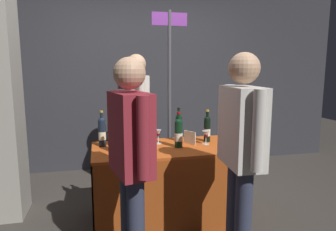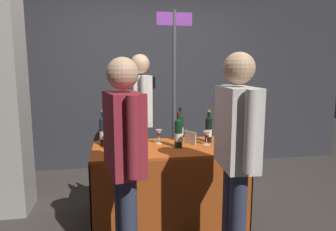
{
  "view_description": "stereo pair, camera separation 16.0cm",
  "coord_description": "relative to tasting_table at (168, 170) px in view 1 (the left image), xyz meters",
  "views": [
    {
      "loc": [
        -0.63,
        -2.69,
        1.47
      ],
      "look_at": [
        0.0,
        0.0,
        1.04
      ],
      "focal_mm": 31.98,
      "sensor_mm": 36.0,
      "label": 1
    },
    {
      "loc": [
        -0.47,
        -2.72,
        1.47
      ],
      "look_at": [
        0.0,
        0.0,
        1.04
      ],
      "focal_mm": 31.98,
      "sensor_mm": 36.0,
      "label": 2
    }
  ],
  "objects": [
    {
      "name": "wine_glass_mid",
      "position": [
        -0.07,
        0.13,
        0.33
      ],
      "size": [
        0.07,
        0.07,
        0.14
      ],
      "color": "silver",
      "rests_on": "tasting_table"
    },
    {
      "name": "display_bottle_6",
      "position": [
        -0.23,
        0.23,
        0.36
      ],
      "size": [
        0.08,
        0.08,
        0.31
      ],
      "color": "black",
      "rests_on": "tasting_table"
    },
    {
      "name": "display_bottle_0",
      "position": [
        0.16,
        0.21,
        0.37
      ],
      "size": [
        0.07,
        0.07,
        0.34
      ],
      "color": "black",
      "rests_on": "tasting_table"
    },
    {
      "name": "display_bottle_4",
      "position": [
        -0.49,
        -0.09,
        0.37
      ],
      "size": [
        0.08,
        0.08,
        0.33
      ],
      "color": "black",
      "rests_on": "tasting_table"
    },
    {
      "name": "vendor_presenter",
      "position": [
        -0.2,
        0.77,
        0.47
      ],
      "size": [
        0.24,
        0.58,
        1.64
      ],
      "rotation": [
        0.0,
        0.0,
        -1.5
      ],
      "color": "#4C4233",
      "rests_on": "ground_plane"
    },
    {
      "name": "wine_glass_near_vendor",
      "position": [
        0.38,
        0.01,
        0.33
      ],
      "size": [
        0.07,
        0.07,
        0.13
      ],
      "color": "silver",
      "rests_on": "tasting_table"
    },
    {
      "name": "taster_foreground_left",
      "position": [
        -0.43,
        -0.74,
        0.41
      ],
      "size": [
        0.29,
        0.56,
        1.55
      ],
      "rotation": [
        0.0,
        0.0,
        1.78
      ],
      "color": "#2D3347",
      "rests_on": "ground_plane"
    },
    {
      "name": "tasting_table",
      "position": [
        0.0,
        0.0,
        0.0
      ],
      "size": [
        1.42,
        0.71,
        0.74
      ],
      "color": "#B74C19",
      "rests_on": "ground_plane"
    },
    {
      "name": "display_bottle_2",
      "position": [
        0.43,
        0.11,
        0.37
      ],
      "size": [
        0.07,
        0.07,
        0.33
      ],
      "color": "black",
      "rests_on": "tasting_table"
    },
    {
      "name": "display_bottle_1",
      "position": [
        -0.38,
        -0.22,
        0.38
      ],
      "size": [
        0.08,
        0.08,
        0.34
      ],
      "color": "black",
      "rests_on": "tasting_table"
    },
    {
      "name": "display_bottle_7",
      "position": [
        0.09,
        -0.04,
        0.37
      ],
      "size": [
        0.08,
        0.08,
        0.34
      ],
      "color": "black",
      "rests_on": "tasting_table"
    },
    {
      "name": "display_bottle_3",
      "position": [
        -0.61,
        0.16,
        0.38
      ],
      "size": [
        0.07,
        0.07,
        0.34
      ],
      "color": "#192333",
      "rests_on": "tasting_table"
    },
    {
      "name": "wine_glass_near_taster",
      "position": [
        0.58,
        -0.18,
        0.33
      ],
      "size": [
        0.06,
        0.06,
        0.14
      ],
      "color": "silver",
      "rests_on": "tasting_table"
    },
    {
      "name": "back_partition",
      "position": [
        0.0,
        1.78,
        0.98
      ],
      "size": [
        6.31,
        0.12,
        2.98
      ],
      "primitive_type": "cube",
      "color": "#2D2D33",
      "rests_on": "ground_plane"
    },
    {
      "name": "ground_plane",
      "position": [
        0.0,
        0.0,
        -0.51
      ],
      "size": [
        12.0,
        12.0,
        0.0
      ],
      "primitive_type": "plane",
      "color": "#38332D"
    },
    {
      "name": "featured_wine_bottle",
      "position": [
        -0.34,
        -0.08,
        0.38
      ],
      "size": [
        0.08,
        0.08,
        0.35
      ],
      "color": "black",
      "rests_on": "tasting_table"
    },
    {
      "name": "booth_signpost",
      "position": [
        0.25,
        1.01,
        0.79
      ],
      "size": [
        0.44,
        0.04,
        2.18
      ],
      "color": "#47474C",
      "rests_on": "ground_plane"
    },
    {
      "name": "brochure_stand",
      "position": [
        0.23,
        0.06,
        0.29
      ],
      "size": [
        0.08,
        0.13,
        0.13
      ],
      "primitive_type": "cube",
      "rotation": [
        -0.01,
        0.0,
        5.24
      ],
      "color": "silver",
      "rests_on": "tasting_table"
    },
    {
      "name": "taster_foreground_right",
      "position": [
        0.35,
        -0.8,
        0.44
      ],
      "size": [
        0.24,
        0.59,
        1.58
      ],
      "rotation": [
        0.0,
        0.0,
        1.5
      ],
      "color": "#2D3347",
      "rests_on": "ground_plane"
    },
    {
      "name": "display_bottle_5",
      "position": [
        -0.51,
        0.2,
        0.36
      ],
      "size": [
        0.08,
        0.08,
        0.31
      ],
      "color": "#38230F",
      "rests_on": "tasting_table"
    }
  ]
}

